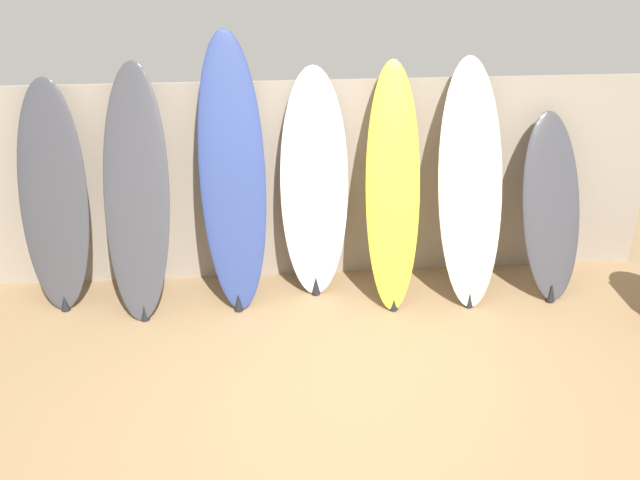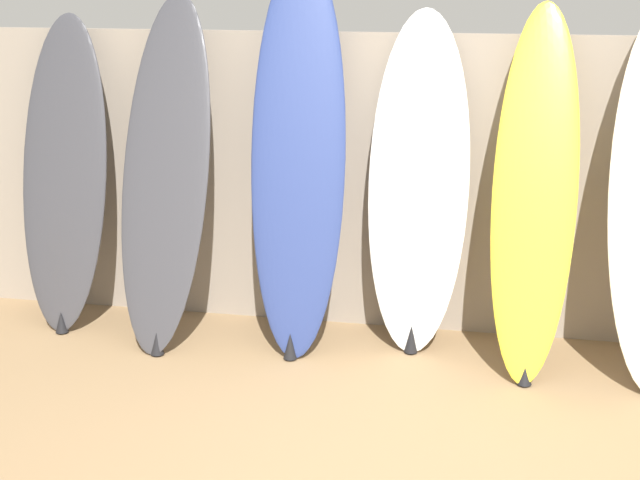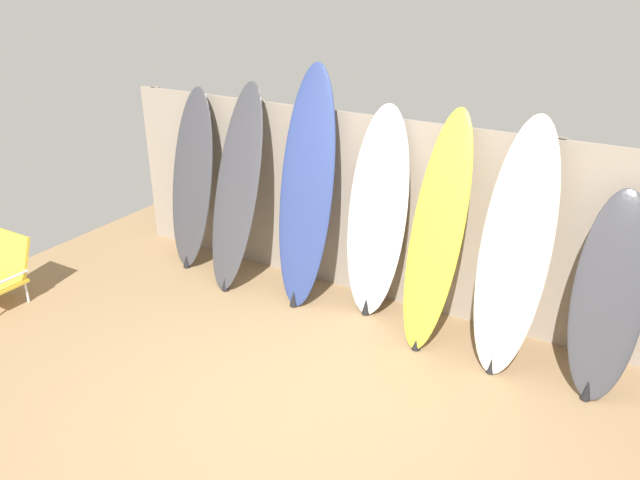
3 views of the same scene
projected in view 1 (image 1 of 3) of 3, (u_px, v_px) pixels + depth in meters
The scene contains 9 objects.
ground at pixel (332, 414), 4.87m from camera, with size 7.68×7.68×0.00m, color #8E704C.
fence_back at pixel (312, 182), 6.25m from camera, with size 6.08×0.11×1.80m.
surfboard_charcoal_0 at pixel (54, 199), 5.80m from camera, with size 0.61×0.52×1.91m.
surfboard_charcoal_1 at pixel (137, 196), 5.71m from camera, with size 0.59×0.70×2.03m.
surfboard_navy_2 at pixel (233, 177), 5.77m from camera, with size 0.59×0.64×2.26m.
surfboard_white_3 at pixel (314, 187), 6.00m from camera, with size 0.58×0.41×1.95m.
surfboard_yellow_4 at pixel (393, 189), 5.88m from camera, with size 0.48×0.72×2.00m.
surfboard_cream_5 at pixel (470, 186), 5.92m from camera, with size 0.57×0.72×2.01m.
surfboard_charcoal_6 at pixel (551, 208), 6.07m from camera, with size 0.58×0.69×1.55m.
Camera 1 is at (-0.37, -3.80, 3.25)m, focal length 40.00 mm.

